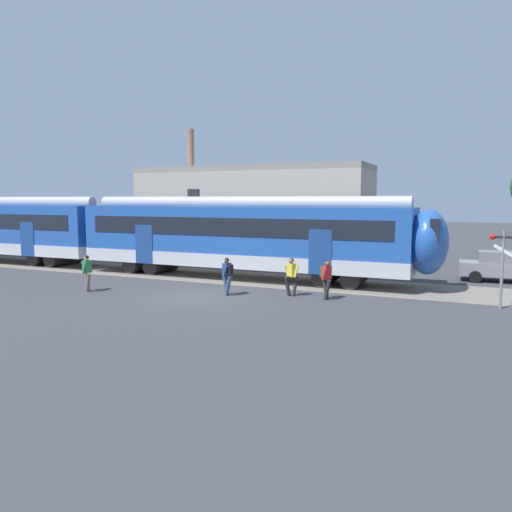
% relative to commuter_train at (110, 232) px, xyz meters
% --- Properties ---
extents(ground_plane, '(160.00, 160.00, 0.00)m').
position_rel_commuter_train_xyz_m(ground_plane, '(9.16, -5.46, -2.25)').
color(ground_plane, '#38383D').
extents(track_bed, '(80.00, 4.40, 0.01)m').
position_rel_commuter_train_xyz_m(track_bed, '(-2.48, 0.00, -2.25)').
color(track_bed, slate).
rests_on(track_bed, ground).
extents(commuter_train, '(38.05, 3.07, 4.73)m').
position_rel_commuter_train_xyz_m(commuter_train, '(0.00, 0.00, 0.00)').
color(commuter_train, silver).
rests_on(commuter_train, ground).
extents(pedestrian_green, '(0.62, 0.59, 1.67)m').
position_rel_commuter_train_xyz_m(pedestrian_green, '(3.94, -6.30, -1.29)').
color(pedestrian_green, '#6B6051').
rests_on(pedestrian_green, ground).
extents(pedestrian_navy, '(0.62, 0.59, 1.67)m').
position_rel_commuter_train_xyz_m(pedestrian_navy, '(10.19, -4.53, -1.26)').
color(pedestrian_navy, navy).
rests_on(pedestrian_navy, ground).
extents(pedestrian_yellow, '(0.66, 0.54, 1.67)m').
position_rel_commuter_train_xyz_m(pedestrian_yellow, '(12.81, -3.56, -1.29)').
color(pedestrian_yellow, '#28282D').
rests_on(pedestrian_yellow, ground).
extents(pedestrian_red, '(0.57, 0.66, 1.67)m').
position_rel_commuter_train_xyz_m(pedestrian_red, '(14.39, -3.66, -1.26)').
color(pedestrian_red, '#28282D').
rests_on(pedestrian_red, ground).
extents(parked_car_grey, '(4.07, 1.89, 1.54)m').
position_rel_commuter_train_xyz_m(parked_car_grey, '(21.27, 4.28, -1.47)').
color(parked_car_grey, gray).
rests_on(parked_car_grey, ground).
extents(crossing_signal, '(0.96, 0.22, 3.00)m').
position_rel_commuter_train_xyz_m(crossing_signal, '(21.01, -2.69, -0.24)').
color(crossing_signal, gray).
rests_on(crossing_signal, ground).
extents(background_building, '(16.15, 5.00, 9.20)m').
position_rel_commuter_train_xyz_m(background_building, '(5.71, 7.91, 0.95)').
color(background_building, '#B2A899').
rests_on(background_building, ground).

